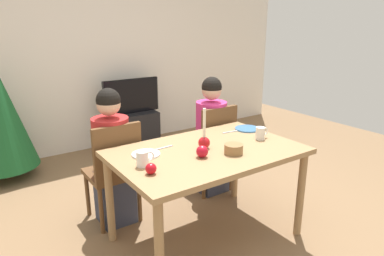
% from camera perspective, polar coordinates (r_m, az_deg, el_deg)
% --- Properties ---
extents(ground_plane, '(7.68, 7.68, 0.00)m').
position_cam_1_polar(ground_plane, '(2.96, 2.29, -17.30)').
color(ground_plane, brown).
extents(back_wall, '(6.40, 0.10, 2.60)m').
position_cam_1_polar(back_wall, '(4.80, -16.81, 11.92)').
color(back_wall, silver).
rests_on(back_wall, ground).
extents(dining_table, '(1.40, 0.90, 0.75)m').
position_cam_1_polar(dining_table, '(2.64, 2.46, -5.27)').
color(dining_table, '#99754C').
rests_on(dining_table, ground).
extents(chair_left, '(0.40, 0.40, 0.90)m').
position_cam_1_polar(chair_left, '(2.97, -12.58, -6.32)').
color(chair_left, brown).
rests_on(chair_left, ground).
extents(chair_right, '(0.40, 0.40, 0.90)m').
position_cam_1_polar(chair_right, '(3.45, 3.43, -2.60)').
color(chair_right, brown).
rests_on(chair_right, ground).
extents(person_left_child, '(0.30, 0.30, 1.17)m').
position_cam_1_polar(person_left_child, '(2.98, -12.88, -5.09)').
color(person_left_child, '#33384C').
rests_on(person_left_child, ground).
extents(person_right_child, '(0.30, 0.30, 1.17)m').
position_cam_1_polar(person_right_child, '(3.45, 3.11, -1.55)').
color(person_right_child, '#33384C').
rests_on(person_right_child, ground).
extents(tv_stand, '(0.64, 0.40, 0.48)m').
position_cam_1_polar(tv_stand, '(4.88, -9.61, -0.23)').
color(tv_stand, black).
rests_on(tv_stand, ground).
extents(tv, '(0.79, 0.05, 0.46)m').
position_cam_1_polar(tv, '(4.76, -9.89, 5.17)').
color(tv, black).
rests_on(tv, tv_stand).
extents(candle_centerpiece, '(0.09, 0.09, 0.31)m').
position_cam_1_polar(candle_centerpiece, '(2.62, 2.07, -1.99)').
color(candle_centerpiece, red).
rests_on(candle_centerpiece, dining_table).
extents(plate_left, '(0.21, 0.21, 0.01)m').
position_cam_1_polar(plate_left, '(2.53, -7.56, -4.26)').
color(plate_left, silver).
rests_on(plate_left, dining_table).
extents(plate_right, '(0.22, 0.22, 0.01)m').
position_cam_1_polar(plate_right, '(3.13, 9.06, -0.11)').
color(plate_right, teal).
rests_on(plate_right, dining_table).
extents(mug_left, '(0.13, 0.08, 0.10)m').
position_cam_1_polar(mug_left, '(2.33, -8.03, -4.99)').
color(mug_left, white).
rests_on(mug_left, dining_table).
extents(mug_right, '(0.12, 0.08, 0.10)m').
position_cam_1_polar(mug_right, '(2.88, 11.18, -0.83)').
color(mug_right, silver).
rests_on(mug_right, dining_table).
extents(fork_left, '(0.18, 0.03, 0.01)m').
position_cam_1_polar(fork_left, '(2.64, -4.82, -3.28)').
color(fork_left, silver).
rests_on(fork_left, dining_table).
extents(fork_right, '(0.18, 0.03, 0.01)m').
position_cam_1_polar(fork_right, '(3.04, 6.49, -0.60)').
color(fork_right, silver).
rests_on(fork_right, dining_table).
extents(bowl_walnuts, '(0.14, 0.14, 0.07)m').
position_cam_1_polar(bowl_walnuts, '(2.55, 6.83, -3.41)').
color(bowl_walnuts, olive).
rests_on(bowl_walnuts, dining_table).
extents(apple_near_candle, '(0.07, 0.07, 0.07)m').
position_cam_1_polar(apple_near_candle, '(2.21, -6.75, -6.62)').
color(apple_near_candle, red).
rests_on(apple_near_candle, dining_table).
extents(apple_by_left_plate, '(0.09, 0.09, 0.09)m').
position_cam_1_polar(apple_by_left_plate, '(2.46, 1.67, -3.86)').
color(apple_by_left_plate, '#B71020').
rests_on(apple_by_left_plate, dining_table).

